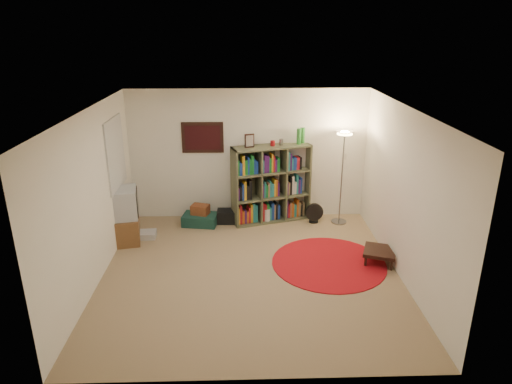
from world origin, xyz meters
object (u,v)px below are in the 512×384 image
at_px(floor_fan, 314,213).
at_px(tv_stand, 125,216).
at_px(bookshelf, 270,185).
at_px(suitcase, 200,220).
at_px(floor_lamp, 344,147).
at_px(side_table, 380,252).

height_order(floor_fan, tv_stand, tv_stand).
bearing_deg(bookshelf, suitcase, 171.50).
xyz_separation_m(floor_lamp, side_table, (0.33, -1.58, -1.31)).
xyz_separation_m(tv_stand, side_table, (4.22, -0.92, -0.28)).
xyz_separation_m(bookshelf, floor_lamp, (1.33, -0.18, 0.78)).
distance_m(bookshelf, suitcase, 1.48).
height_order(floor_fan, side_table, floor_fan).
xyz_separation_m(floor_lamp, tv_stand, (-3.89, -0.66, -1.03)).
distance_m(floor_fan, tv_stand, 3.49).
height_order(bookshelf, side_table, bookshelf).
xyz_separation_m(bookshelf, side_table, (1.65, -1.77, -0.53)).
xyz_separation_m(floor_fan, side_table, (0.81, -1.60, -0.01)).
xyz_separation_m(floor_fan, suitcase, (-2.18, -0.03, -0.09)).
bearing_deg(tv_stand, floor_lamp, -1.78).
height_order(bookshelf, floor_fan, bookshelf).
bearing_deg(floor_fan, suitcase, 173.67).
bearing_deg(suitcase, tv_stand, -143.23).
bearing_deg(suitcase, side_table, -18.67).
relative_size(floor_fan, side_table, 0.62).
relative_size(bookshelf, floor_lamp, 0.99).
distance_m(floor_fan, suitcase, 2.18).
bearing_deg(side_table, bookshelf, 133.07).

